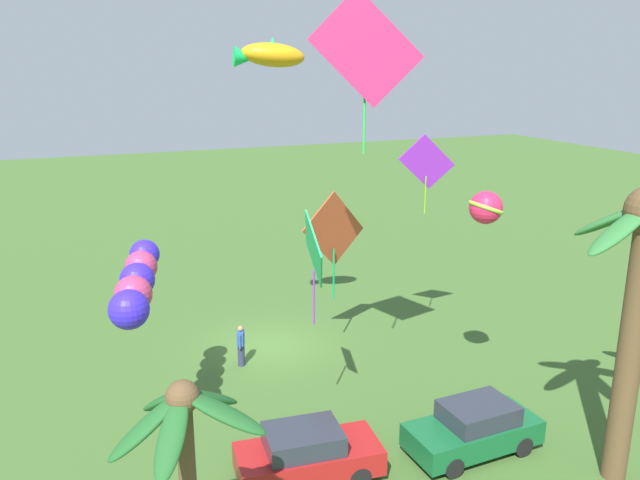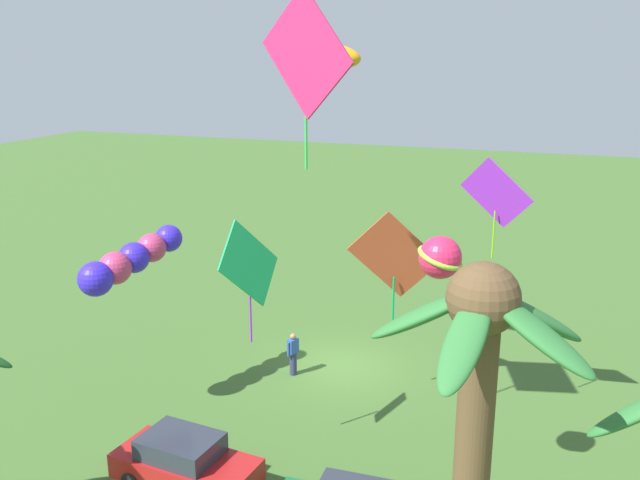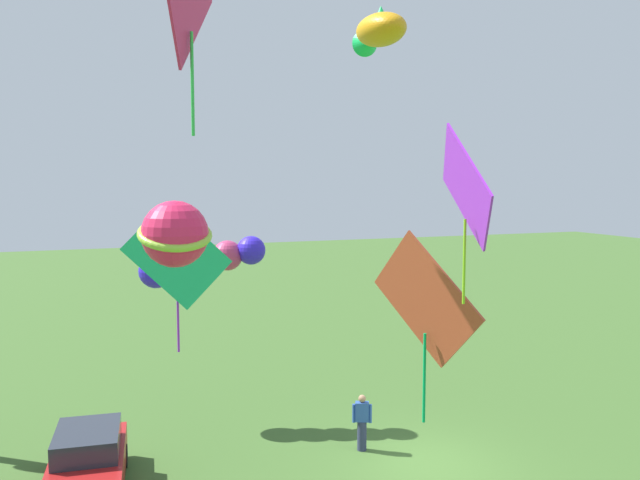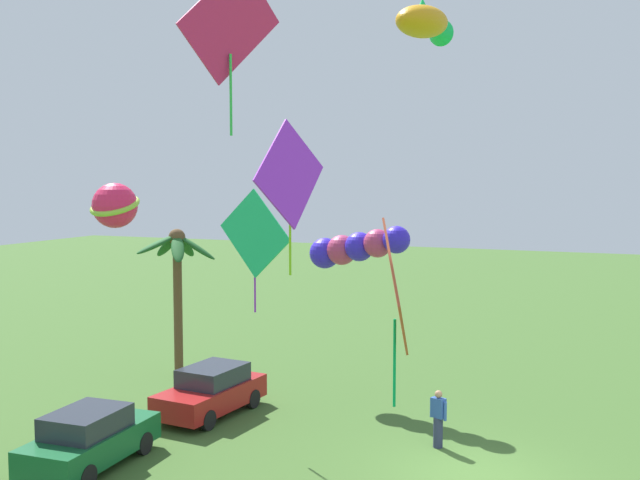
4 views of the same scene
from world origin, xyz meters
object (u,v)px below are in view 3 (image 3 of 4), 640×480
(spectator_0, at_px, (362,422))
(kite_diamond_2, at_px, (177,258))
(kite_diamond_0, at_px, (425,302))
(kite_tube_4, at_px, (198,262))
(parked_car_1, at_px, (88,462))
(kite_diamond_5, at_px, (466,189))
(kite_fish_6, at_px, (379,31))
(kite_ball_1, at_px, (175,234))

(spectator_0, distance_m, kite_diamond_2, 7.19)
(kite_diamond_0, height_order, kite_tube_4, kite_diamond_0)
(spectator_0, bearing_deg, parked_car_1, 88.65)
(parked_car_1, relative_size, kite_diamond_2, 1.15)
(kite_diamond_0, relative_size, kite_diamond_5, 1.44)
(spectator_0, bearing_deg, kite_fish_6, 171.47)
(parked_car_1, bearing_deg, kite_ball_1, -168.08)
(kite_ball_1, bearing_deg, kite_tube_4, -11.54)
(parked_car_1, height_order, kite_fish_6, kite_fish_6)
(parked_car_1, distance_m, spectator_0, 7.22)
(kite_diamond_2, height_order, kite_tube_4, kite_diamond_2)
(kite_diamond_2, xyz_separation_m, kite_fish_6, (-0.39, -4.95, 5.43))
(kite_fish_6, bearing_deg, kite_ball_1, 130.58)
(parked_car_1, height_order, kite_tube_4, kite_tube_4)
(kite_ball_1, relative_size, kite_diamond_2, 0.32)
(kite_diamond_2, distance_m, kite_fish_6, 7.35)
(kite_diamond_2, relative_size, kite_fish_6, 1.38)
(parked_car_1, distance_m, kite_fish_6, 12.67)
(kite_diamond_5, bearing_deg, parked_car_1, 40.04)
(spectator_0, xyz_separation_m, kite_ball_1, (-6.14, 5.89, 5.95))
(kite_diamond_0, bearing_deg, kite_ball_1, 113.34)
(kite_diamond_0, distance_m, kite_ball_1, 6.50)
(spectator_0, distance_m, kite_tube_4, 6.92)
(parked_car_1, bearing_deg, kite_diamond_5, -139.96)
(kite_diamond_2, bearing_deg, spectator_0, -80.36)
(spectator_0, relative_size, kite_ball_1, 1.41)
(parked_car_1, xyz_separation_m, kite_diamond_0, (-3.85, -7.05, 4.14))
(kite_diamond_0, bearing_deg, kite_tube_4, 25.70)
(spectator_0, distance_m, kite_diamond_5, 9.61)
(spectator_0, relative_size, kite_diamond_2, 0.45)
(kite_diamond_5, bearing_deg, kite_diamond_0, -19.69)
(kite_diamond_2, relative_size, kite_tube_4, 0.93)
(parked_car_1, distance_m, kite_diamond_5, 11.34)
(kite_ball_1, height_order, kite_diamond_2, kite_ball_1)
(kite_tube_4, xyz_separation_m, kite_fish_6, (-5.19, -3.64, 6.16))
(kite_tube_4, distance_m, kite_diamond_5, 11.33)
(kite_diamond_2, xyz_separation_m, kite_tube_4, (4.80, -1.30, -0.74))
(spectator_0, xyz_separation_m, kite_diamond_0, (-3.68, 0.17, 4.08))
(spectator_0, xyz_separation_m, kite_diamond_2, (-0.87, 5.14, 4.96))
(spectator_0, distance_m, kite_fish_6, 10.46)
(parked_car_1, relative_size, kite_diamond_0, 0.94)
(kite_ball_1, distance_m, kite_diamond_2, 5.41)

